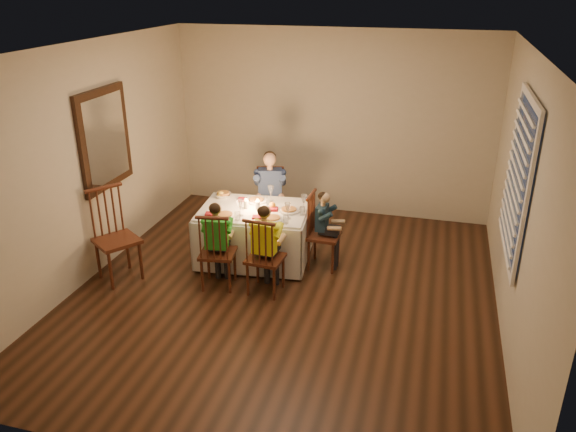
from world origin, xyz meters
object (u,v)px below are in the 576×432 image
(chair_adult, at_px, (271,235))
(serving_bowl, at_px, (223,196))
(adult, at_px, (271,235))
(chair_end, at_px, (323,266))
(chair_extra, at_px, (122,278))
(child_yellow, at_px, (266,291))
(chair_near_left, at_px, (220,285))
(chair_near_right, at_px, (266,291))
(dining_table, at_px, (254,224))
(child_green, at_px, (220,285))
(child_teal, at_px, (323,266))

(chair_adult, distance_m, serving_bowl, 0.97)
(adult, bearing_deg, chair_end, -52.80)
(chair_end, distance_m, chair_extra, 2.37)
(chair_end, height_order, adult, adult)
(child_yellow, distance_m, serving_bowl, 1.44)
(chair_adult, height_order, adult, adult)
(chair_near_left, height_order, child_yellow, child_yellow)
(chair_near_left, bearing_deg, adult, -105.43)
(chair_near_right, bearing_deg, chair_end, -119.37)
(chair_near_right, distance_m, adult, 1.47)
(dining_table, distance_m, serving_bowl, 0.59)
(adult, relative_size, child_yellow, 1.12)
(adult, relative_size, child_green, 1.15)
(chair_near_right, relative_size, chair_end, 1.00)
(chair_extra, xyz_separation_m, child_yellow, (1.70, 0.16, 0.00))
(chair_adult, height_order, chair_end, same)
(chair_near_left, bearing_deg, chair_near_right, 173.14)
(chair_near_left, relative_size, adult, 0.79)
(child_teal, distance_m, serving_bowl, 1.52)
(chair_end, height_order, serving_bowl, serving_bowl)
(adult, xyz_separation_m, child_teal, (0.87, -0.68, 0.00))
(adult, relative_size, serving_bowl, 5.86)
(chair_end, distance_m, adult, 1.10)
(chair_adult, bearing_deg, child_green, -111.46)
(child_green, bearing_deg, chair_adult, -105.43)
(chair_near_left, xyz_separation_m, child_teal, (1.03, 0.76, 0.00))
(child_green, distance_m, serving_bowl, 1.23)
(dining_table, height_order, chair_adult, dining_table)
(chair_adult, bearing_deg, dining_table, -103.24)
(chair_extra, relative_size, child_teal, 1.14)
(dining_table, height_order, child_green, dining_table)
(chair_near_right, xyz_separation_m, child_yellow, (0.00, 0.00, 0.00))
(chair_end, relative_size, child_yellow, 0.89)
(chair_near_right, xyz_separation_m, child_teal, (0.49, 0.74, 0.00))
(chair_extra, bearing_deg, chair_near_left, -48.05)
(dining_table, xyz_separation_m, adult, (-0.02, 0.73, -0.48))
(dining_table, relative_size, chair_near_left, 1.51)
(chair_near_right, height_order, chair_extra, chair_extra)
(chair_near_left, xyz_separation_m, adult, (0.17, 1.44, 0.00))
(chair_near_right, xyz_separation_m, serving_bowl, (-0.84, 0.94, 0.70))
(chair_adult, distance_m, chair_extra, 2.06)
(chair_near_left, distance_m, chair_near_right, 0.54)
(chair_extra, bearing_deg, dining_table, -22.75)
(child_green, height_order, serving_bowl, serving_bowl)
(chair_extra, height_order, child_green, chair_extra)
(adult, bearing_deg, chair_near_right, -90.03)
(chair_extra, xyz_separation_m, child_green, (1.15, 0.14, 0.00))
(chair_near_left, xyz_separation_m, chair_extra, (-1.15, -0.14, 0.00))
(chair_adult, bearing_deg, adult, 0.00)
(chair_end, distance_m, child_yellow, 0.89)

